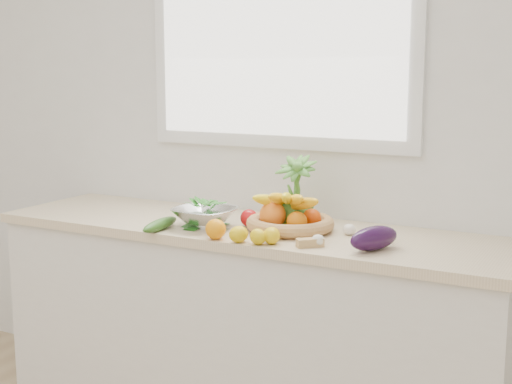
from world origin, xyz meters
The scene contains 20 objects.
back_wall centered at (0.00, 2.25, 1.35)m, with size 4.50×0.02×2.70m, color white.
counter_cabinet centered at (0.00, 1.95, 0.43)m, with size 2.20×0.58×0.86m, color silver.
countertop centered at (0.00, 1.95, 0.88)m, with size 2.24×0.62×0.04m, color beige.
window_frame centered at (0.00, 2.23, 1.75)m, with size 1.30×0.03×1.10m, color white.
window_pane centered at (0.00, 2.21, 1.75)m, with size 1.18×0.01×0.98m, color white.
orange_loose centered at (0.01, 1.67, 0.94)m, with size 0.08×0.08×0.08m, color orange.
lemon_a centered at (0.23, 1.71, 0.93)m, with size 0.06×0.08×0.06m, color #E1B60C.
lemon_b centered at (0.11, 1.67, 0.93)m, with size 0.06×0.08×0.06m, color yellow.
lemon_c centered at (0.19, 1.68, 0.93)m, with size 0.06×0.08×0.06m, color gold.
apple centered at (0.02, 1.93, 0.94)m, with size 0.07×0.07×0.07m, color #AE0D10.
ginger centered at (0.38, 1.74, 0.92)m, with size 0.10×0.04×0.03m, color tan.
garlic_a centered at (0.60, 1.94, 0.92)m, with size 0.05×0.05×0.04m, color silver.
garlic_b centered at (0.44, 1.99, 0.92)m, with size 0.05×0.05×0.04m, color white.
garlic_c centered at (0.40, 1.76, 0.92)m, with size 0.05×0.05×0.04m, color beige.
eggplant centered at (0.60, 1.80, 0.94)m, with size 0.09×0.22×0.09m, color #270D33.
cucumber centered at (-0.27, 1.70, 0.92)m, with size 0.05×0.26×0.05m, color #245A1A.
radish centered at (-0.02, 1.74, 0.92)m, with size 0.04×0.04×0.04m, color red.
potted_herb centered at (0.19, 2.02, 1.04)m, with size 0.18×0.18×0.31m, color #4B8C32.
fruit_basket centered at (0.20, 1.94, 0.95)m, with size 0.46×0.46×0.19m.
colander_with_spinach centered at (-0.14, 1.84, 0.97)m, with size 0.27×0.27×0.13m.
Camera 1 is at (1.41, -0.62, 1.55)m, focal length 50.00 mm.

